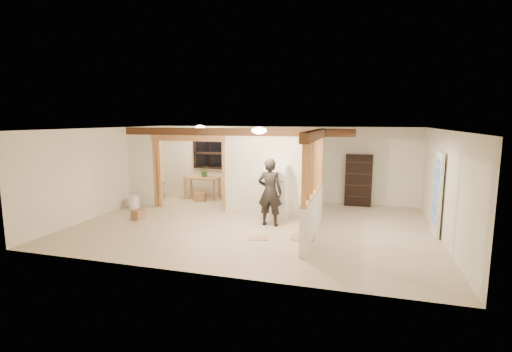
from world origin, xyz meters
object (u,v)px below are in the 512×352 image
(refrigerator, at_px, (276,192))
(shop_vac, at_px, (158,190))
(bookshelf, at_px, (358,180))
(work_table, at_px, (202,188))
(woman, at_px, (270,192))

(refrigerator, relative_size, shop_vac, 2.61)
(refrigerator, distance_m, shop_vac, 4.90)
(refrigerator, bearing_deg, shop_vac, 161.70)
(bookshelf, bearing_deg, refrigerator, -134.59)
(work_table, xyz_separation_m, shop_vac, (-1.55, -0.32, -0.09))
(woman, height_order, shop_vac, woman)
(refrigerator, relative_size, bookshelf, 0.91)
(shop_vac, relative_size, bookshelf, 0.35)
(refrigerator, bearing_deg, woman, -90.16)
(refrigerator, xyz_separation_m, shop_vac, (-4.63, 1.53, -0.46))
(bookshelf, bearing_deg, woman, -126.36)
(bookshelf, bearing_deg, work_table, -176.16)
(refrigerator, height_order, woman, woman)
(refrigerator, relative_size, woman, 0.85)
(woman, distance_m, work_table, 4.06)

